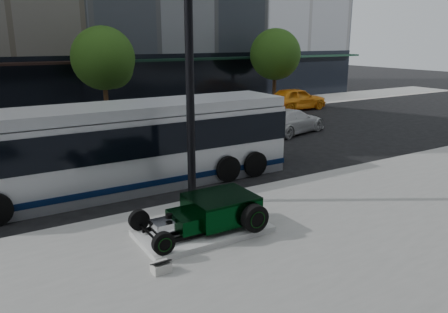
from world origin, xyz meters
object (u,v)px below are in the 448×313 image
hot_rod (214,210)px  lamppost (190,78)px  white_sedan (291,121)px  yellow_taxi (296,99)px  transit_bus (124,146)px

hot_rod → lamppost: (0.50, 2.24, 3.25)m
white_sedan → yellow_taxi: yellow_taxi is taller
hot_rod → yellow_taxi: (15.62, 15.18, 0.12)m
yellow_taxi → white_sedan: bearing=135.9°
hot_rod → transit_bus: bearing=98.0°
hot_rod → yellow_taxi: yellow_taxi is taller
hot_rod → transit_bus: 5.08m
lamppost → white_sedan: lamppost is taller
hot_rod → white_sedan: (10.09, 9.04, -0.02)m
lamppost → yellow_taxi: size_ratio=1.72×
yellow_taxi → transit_bus: bearing=120.0°
white_sedan → transit_bus: bearing=95.7°
hot_rod → white_sedan: 13.55m
white_sedan → yellow_taxi: bearing=-57.0°
white_sedan → hot_rod: bearing=116.9°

